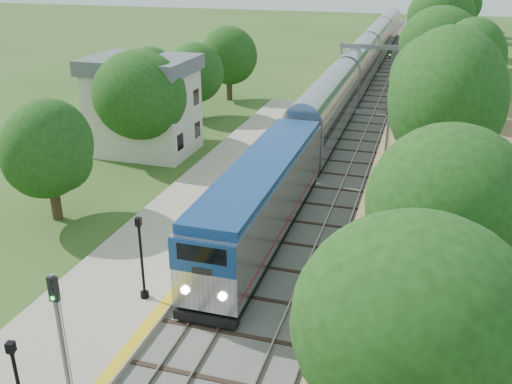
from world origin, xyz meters
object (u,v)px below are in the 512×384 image
(signal_platform, at_px, (59,326))
(station_building, at_px, (143,105))
(signal_farside, at_px, (387,136))
(train, at_px, (358,71))
(signal_gantry, at_px, (376,57))
(lamppost_far, at_px, (142,263))

(signal_platform, bearing_deg, station_building, 111.69)
(signal_farside, bearing_deg, train, 100.64)
(train, distance_m, signal_platform, 57.09)
(station_building, bearing_deg, signal_platform, -68.31)
(signal_gantry, distance_m, signal_platform, 53.18)
(signal_gantry, xyz_separation_m, train, (-2.47, 4.11, -2.46))
(lamppost_far, relative_size, signal_platform, 0.78)
(signal_gantry, height_order, lamppost_far, signal_gantry)
(train, bearing_deg, signal_farside, -79.36)
(signal_platform, distance_m, signal_farside, 25.66)
(station_building, distance_m, signal_farside, 20.58)
(station_building, relative_size, signal_farside, 1.25)
(signal_gantry, relative_size, lamppost_far, 1.99)
(train, distance_m, signal_farside, 33.65)
(lamppost_far, distance_m, signal_farside, 19.61)
(lamppost_far, height_order, signal_platform, signal_platform)
(train, bearing_deg, lamppost_far, -94.01)
(signal_gantry, bearing_deg, lamppost_far, -97.43)
(station_building, distance_m, signal_gantry, 29.94)
(station_building, xyz_separation_m, train, (14.00, 29.10, -1.73))
(lamppost_far, bearing_deg, train, 85.99)
(signal_gantry, xyz_separation_m, signal_platform, (-5.37, -52.90, -1.10))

